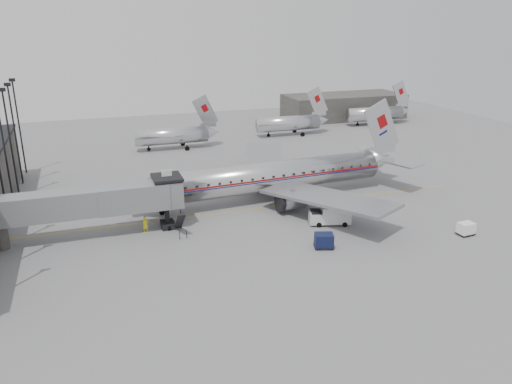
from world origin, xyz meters
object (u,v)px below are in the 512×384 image
at_px(service_van, 330,215).
at_px(baggage_cart_navy, 324,240).
at_px(baggage_cart_white, 466,228).
at_px(ramp_worker, 145,224).
at_px(airliner, 276,176).

bearing_deg(service_van, baggage_cart_navy, -106.35).
relative_size(baggage_cart_navy, baggage_cart_white, 1.24).
bearing_deg(service_van, ramp_worker, -176.47).
distance_m(service_van, baggage_cart_navy, 6.89).
distance_m(airliner, service_van, 11.60).
bearing_deg(service_van, baggage_cart_white, -14.20).
bearing_deg(baggage_cart_white, service_van, 144.43).
relative_size(baggage_cart_navy, ramp_worker, 1.27).
bearing_deg(baggage_cart_white, baggage_cart_navy, 167.70).
height_order(airliner, ramp_worker, airliner).
xyz_separation_m(airliner, baggage_cart_white, (16.44, -19.06, -2.49)).
bearing_deg(ramp_worker, service_van, -23.75).
height_order(airliner, baggage_cart_white, airliner).
distance_m(baggage_cart_white, ramp_worker, 37.58).
height_order(baggage_cart_navy, baggage_cart_white, baggage_cart_navy).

